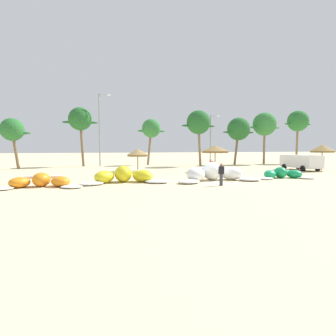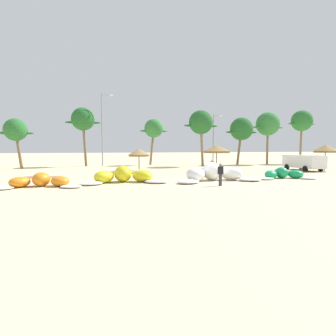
{
  "view_description": "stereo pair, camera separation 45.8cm",
  "coord_description": "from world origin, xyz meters",
  "px_view_note": "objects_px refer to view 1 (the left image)",
  "views": [
    {
      "loc": [
        -9.66,
        -21.3,
        2.76
      ],
      "look_at": [
        -3.26,
        2.0,
        1.0
      ],
      "focal_mm": 30.06,
      "sensor_mm": 36.0,
      "label": 1
    },
    {
      "loc": [
        -9.21,
        -21.42,
        2.76
      ],
      "look_at": [
        -3.26,
        2.0,
        1.0
      ],
      "focal_mm": 30.06,
      "sensor_mm": 36.0,
      "label": 2
    }
  ],
  "objects_px": {
    "beach_umbrella_middle": "(215,149)",
    "palm_right": "(298,121)",
    "palm_left_of_gap": "(151,129)",
    "person_by_umbrellas": "(221,174)",
    "lamppost_west": "(100,126)",
    "beach_umbrella_near_van": "(138,153)",
    "lamppost_west_center": "(211,136)",
    "person_near_kites": "(211,167)",
    "kite_far_left": "(40,182)",
    "palm_center_left": "(199,123)",
    "beach_umbrella_near_palms": "(322,149)",
    "palm_left": "(80,120)",
    "palm_right_of_gap": "(265,124)",
    "parked_van": "(300,161)",
    "kite_left_of_center": "(214,174)",
    "palm_center_right": "(239,129)",
    "kite_left": "(124,176)",
    "kite_center": "(282,174)",
    "palm_leftmost": "(12,130)"
  },
  "relations": [
    {
      "from": "beach_umbrella_middle",
      "to": "palm_right",
      "type": "relative_size",
      "value": 0.34
    },
    {
      "from": "palm_left_of_gap",
      "to": "person_by_umbrellas",
      "type": "bearing_deg",
      "value": -90.54
    },
    {
      "from": "palm_right",
      "to": "lamppost_west",
      "type": "height_order",
      "value": "lamppost_west"
    },
    {
      "from": "beach_umbrella_near_van",
      "to": "lamppost_west_center",
      "type": "height_order",
      "value": "lamppost_west_center"
    },
    {
      "from": "lamppost_west",
      "to": "lamppost_west_center",
      "type": "distance_m",
      "value": 18.93
    },
    {
      "from": "person_near_kites",
      "to": "palm_left_of_gap",
      "type": "height_order",
      "value": "palm_left_of_gap"
    },
    {
      "from": "kite_far_left",
      "to": "lamppost_west_center",
      "type": "distance_m",
      "value": 33.96
    },
    {
      "from": "palm_left_of_gap",
      "to": "palm_center_left",
      "type": "xyz_separation_m",
      "value": [
        6.22,
        -4.61,
        0.71
      ]
    },
    {
      "from": "beach_umbrella_near_palms",
      "to": "person_near_kites",
      "type": "height_order",
      "value": "beach_umbrella_near_palms"
    },
    {
      "from": "palm_left",
      "to": "palm_right",
      "type": "height_order",
      "value": "palm_right"
    },
    {
      "from": "beach_umbrella_middle",
      "to": "palm_center_left",
      "type": "height_order",
      "value": "palm_center_left"
    },
    {
      "from": "palm_right_of_gap",
      "to": "lamppost_west",
      "type": "xyz_separation_m",
      "value": [
        -26.47,
        1.86,
        -0.71
      ]
    },
    {
      "from": "beach_umbrella_middle",
      "to": "palm_left",
      "type": "xyz_separation_m",
      "value": [
        -15.02,
        13.98,
        4.26
      ]
    },
    {
      "from": "person_near_kites",
      "to": "lamppost_west",
      "type": "relative_size",
      "value": 0.15
    },
    {
      "from": "parked_van",
      "to": "person_near_kites",
      "type": "relative_size",
      "value": 3.24
    },
    {
      "from": "palm_right",
      "to": "beach_umbrella_middle",
      "type": "bearing_deg",
      "value": -150.31
    },
    {
      "from": "lamppost_west",
      "to": "beach_umbrella_near_palms",
      "type": "bearing_deg",
      "value": -31.09
    },
    {
      "from": "beach_umbrella_middle",
      "to": "palm_right_of_gap",
      "type": "xyz_separation_m",
      "value": [
        14.28,
        11.69,
        4.0
      ]
    },
    {
      "from": "kite_left_of_center",
      "to": "palm_center_right",
      "type": "bearing_deg",
      "value": 55.88
    },
    {
      "from": "palm_left_of_gap",
      "to": "palm_center_right",
      "type": "bearing_deg",
      "value": -12.93
    },
    {
      "from": "kite_far_left",
      "to": "palm_left_of_gap",
      "type": "distance_m",
      "value": 26.77
    },
    {
      "from": "beach_umbrella_middle",
      "to": "person_by_umbrellas",
      "type": "height_order",
      "value": "beach_umbrella_middle"
    },
    {
      "from": "beach_umbrella_near_palms",
      "to": "palm_left_of_gap",
      "type": "relative_size",
      "value": 0.43
    },
    {
      "from": "person_near_kites",
      "to": "palm_right_of_gap",
      "type": "distance_m",
      "value": 22.99
    },
    {
      "from": "palm_center_left",
      "to": "palm_left_of_gap",
      "type": "bearing_deg",
      "value": 143.47
    },
    {
      "from": "palm_center_left",
      "to": "palm_right_of_gap",
      "type": "distance_m",
      "value": 12.44
    },
    {
      "from": "kite_far_left",
      "to": "palm_center_right",
      "type": "relative_size",
      "value": 0.82
    },
    {
      "from": "palm_center_left",
      "to": "kite_left",
      "type": "bearing_deg",
      "value": -127.22
    },
    {
      "from": "palm_left",
      "to": "kite_left_of_center",
      "type": "bearing_deg",
      "value": -62.57
    },
    {
      "from": "palm_center_left",
      "to": "lamppost_west_center",
      "type": "height_order",
      "value": "lamppost_west_center"
    },
    {
      "from": "kite_center",
      "to": "lamppost_west_center",
      "type": "xyz_separation_m",
      "value": [
        3.55,
        23.55,
        4.33
      ]
    },
    {
      "from": "palm_leftmost",
      "to": "palm_left",
      "type": "height_order",
      "value": "palm_left"
    },
    {
      "from": "beach_umbrella_near_palms",
      "to": "palm_center_right",
      "type": "relative_size",
      "value": 0.41
    },
    {
      "from": "palm_leftmost",
      "to": "palm_center_left",
      "type": "height_order",
      "value": "palm_center_left"
    },
    {
      "from": "kite_left",
      "to": "parked_van",
      "type": "distance_m",
      "value": 23.14
    },
    {
      "from": "kite_left",
      "to": "person_by_umbrellas",
      "type": "xyz_separation_m",
      "value": [
        6.6,
        -3.76,
        0.32
      ]
    },
    {
      "from": "kite_left",
      "to": "palm_right",
      "type": "height_order",
      "value": "palm_right"
    },
    {
      "from": "kite_far_left",
      "to": "beach_umbrella_near_van",
      "type": "xyz_separation_m",
      "value": [
        8.41,
        9.49,
        1.82
      ]
    },
    {
      "from": "beach_umbrella_middle",
      "to": "palm_left",
      "type": "distance_m",
      "value": 20.95
    },
    {
      "from": "kite_center",
      "to": "palm_right_of_gap",
      "type": "relative_size",
      "value": 0.63
    },
    {
      "from": "parked_van",
      "to": "lamppost_west",
      "type": "relative_size",
      "value": 0.49
    },
    {
      "from": "kite_far_left",
      "to": "person_by_umbrellas",
      "type": "xyz_separation_m",
      "value": [
        12.52,
        -2.65,
        0.44
      ]
    },
    {
      "from": "beach_umbrella_middle",
      "to": "parked_van",
      "type": "xyz_separation_m",
      "value": [
        11.05,
        -0.52,
        -1.49
      ]
    },
    {
      "from": "parked_van",
      "to": "palm_leftmost",
      "type": "relative_size",
      "value": 0.81
    },
    {
      "from": "beach_umbrella_near_van",
      "to": "palm_leftmost",
      "type": "xyz_separation_m",
      "value": [
        -14.58,
        9.33,
        2.77
      ]
    },
    {
      "from": "kite_left",
      "to": "kite_left_of_center",
      "type": "xyz_separation_m",
      "value": [
        7.41,
        -0.72,
        0.09
      ]
    },
    {
      "from": "lamppost_west",
      "to": "palm_right_of_gap",
      "type": "bearing_deg",
      "value": -4.01
    },
    {
      "from": "kite_left_of_center",
      "to": "palm_right_of_gap",
      "type": "height_order",
      "value": "palm_right_of_gap"
    },
    {
      "from": "person_near_kites",
      "to": "palm_center_right",
      "type": "xyz_separation_m",
      "value": [
        11.43,
        15.06,
        4.86
      ]
    },
    {
      "from": "kite_far_left",
      "to": "palm_left",
      "type": "distance_m",
      "value": 23.18
    }
  ]
}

